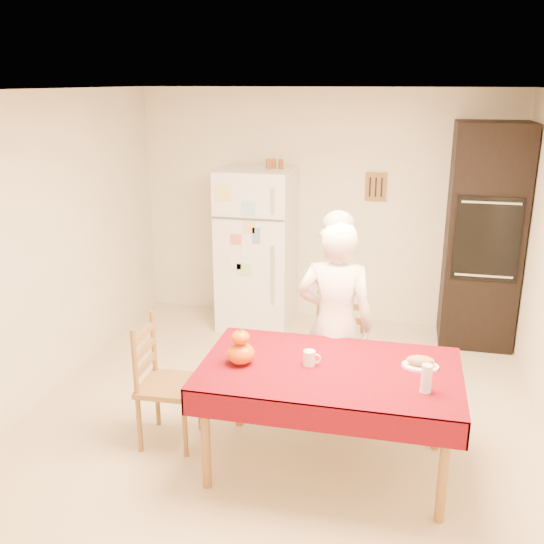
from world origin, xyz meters
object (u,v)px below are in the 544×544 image
(pumpkin_lower, at_px, (241,354))
(wine_glass, at_px, (426,378))
(dining_table, at_px, (330,377))
(chair_far, at_px, (337,349))
(seated_woman, at_px, (335,325))
(bread_plate, at_px, (420,366))
(refrigerator, at_px, (257,249))
(oven_cabinet, at_px, (483,237))
(chair_left, at_px, (160,378))
(coffee_mug, at_px, (309,358))

(pumpkin_lower, bearing_deg, wine_glass, -5.84)
(dining_table, relative_size, pumpkin_lower, 9.05)
(chair_far, distance_m, seated_woman, 0.39)
(seated_woman, bearing_deg, bread_plate, 143.26)
(seated_woman, height_order, bread_plate, seated_woman)
(pumpkin_lower, bearing_deg, refrigerator, 101.85)
(oven_cabinet, height_order, pumpkin_lower, oven_cabinet)
(refrigerator, xyz_separation_m, chair_far, (1.06, -1.58, -0.34))
(seated_woman, relative_size, bread_plate, 6.77)
(dining_table, bearing_deg, oven_cabinet, 64.70)
(chair_far, bearing_deg, oven_cabinet, 56.70)
(chair_left, bearing_deg, oven_cabinet, -47.57)
(oven_cabinet, bearing_deg, chair_left, -135.05)
(oven_cabinet, relative_size, dining_table, 1.29)
(bread_plate, bearing_deg, oven_cabinet, 75.85)
(oven_cabinet, distance_m, wine_glass, 2.74)
(coffee_mug, height_order, wine_glass, wine_glass)
(chair_far, distance_m, coffee_mug, 0.90)
(seated_woman, xyz_separation_m, coffee_mug, (-0.09, -0.61, -0.00))
(coffee_mug, relative_size, bread_plate, 0.42)
(oven_cabinet, xyz_separation_m, wine_glass, (-0.56, -2.67, -0.25))
(dining_table, relative_size, wine_glass, 9.66)
(coffee_mug, height_order, pumpkin_lower, pumpkin_lower)
(oven_cabinet, bearing_deg, chair_far, -126.83)
(coffee_mug, distance_m, wine_glass, 0.77)
(refrigerator, bearing_deg, coffee_mug, -68.13)
(seated_woman, distance_m, wine_glass, 1.04)
(chair_far, distance_m, bread_plate, 0.99)
(coffee_mug, bearing_deg, pumpkin_lower, -170.35)
(coffee_mug, bearing_deg, chair_far, 83.88)
(chair_left, distance_m, bread_plate, 1.84)
(pumpkin_lower, bearing_deg, seated_woman, 51.55)
(refrigerator, bearing_deg, seated_woman, -59.56)
(coffee_mug, bearing_deg, chair_left, 176.59)
(chair_left, bearing_deg, coffee_mug, -95.93)
(pumpkin_lower, distance_m, bread_plate, 1.18)
(chair_far, height_order, chair_left, same)
(seated_woman, height_order, coffee_mug, seated_woman)
(refrigerator, xyz_separation_m, oven_cabinet, (2.28, 0.05, 0.25))
(oven_cabinet, bearing_deg, dining_table, -115.30)
(refrigerator, height_order, dining_table, refrigerator)
(coffee_mug, distance_m, pumpkin_lower, 0.46)
(dining_table, distance_m, coffee_mug, 0.18)
(wine_glass, bearing_deg, bread_plate, 95.24)
(wine_glass, bearing_deg, refrigerator, 123.27)
(coffee_mug, bearing_deg, seated_woman, 81.17)
(seated_woman, distance_m, pumpkin_lower, 0.87)
(seated_woman, xyz_separation_m, wine_glass, (0.65, -0.81, 0.04))
(chair_far, bearing_deg, dining_table, -83.21)
(dining_table, relative_size, chair_far, 1.79)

